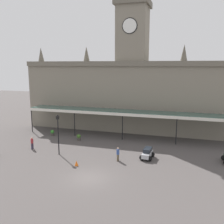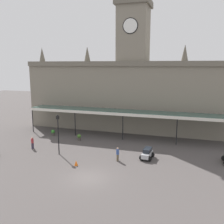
# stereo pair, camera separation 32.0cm
# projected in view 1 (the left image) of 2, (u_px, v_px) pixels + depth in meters

# --- Properties ---
(ground_plane) EXTENTS (140.00, 140.00, 0.00)m
(ground_plane) POSITION_uv_depth(u_px,v_px,m) (89.00, 178.00, 25.12)
(ground_plane) COLOR #4C4645
(station_building) EXTENTS (37.10, 6.03, 21.57)m
(station_building) POSITION_uv_depth(u_px,v_px,m) (132.00, 91.00, 42.79)
(station_building) COLOR gray
(station_building) RESTS_ON ground
(entrance_canopy) EXTENTS (31.90, 3.26, 4.25)m
(entrance_canopy) POSITION_uv_depth(u_px,v_px,m) (125.00, 112.00, 38.38)
(entrance_canopy) COLOR #38564C
(entrance_canopy) RESTS_ON ground
(car_silver_estate) EXTENTS (1.68, 2.32, 1.27)m
(car_silver_estate) POSITION_uv_depth(u_px,v_px,m) (147.00, 154.00, 30.28)
(car_silver_estate) COLOR #B2B5BA
(car_silver_estate) RESTS_ON ground
(pedestrian_crossing_forecourt) EXTENTS (0.34, 0.39, 1.67)m
(pedestrian_crossing_forecourt) POSITION_uv_depth(u_px,v_px,m) (118.00, 154.00, 29.43)
(pedestrian_crossing_forecourt) COLOR brown
(pedestrian_crossing_forecourt) RESTS_ON ground
(pedestrian_near_entrance) EXTENTS (0.34, 0.38, 1.67)m
(pedestrian_near_entrance) POSITION_uv_depth(u_px,v_px,m) (32.00, 143.00, 33.60)
(pedestrian_near_entrance) COLOR #3F384C
(pedestrian_near_entrance) RESTS_ON ground
(victorian_lamppost) EXTENTS (0.30, 0.30, 5.17)m
(victorian_lamppost) POSITION_uv_depth(u_px,v_px,m) (58.00, 130.00, 31.18)
(victorian_lamppost) COLOR black
(victorian_lamppost) RESTS_ON ground
(traffic_cone) EXTENTS (0.40, 0.40, 0.60)m
(traffic_cone) POSITION_uv_depth(u_px,v_px,m) (76.00, 163.00, 28.15)
(traffic_cone) COLOR orange
(traffic_cone) RESTS_ON ground
(planter_near_kerb) EXTENTS (0.60, 0.60, 0.96)m
(planter_near_kerb) POSITION_uv_depth(u_px,v_px,m) (79.00, 137.00, 37.52)
(planter_near_kerb) COLOR #47423D
(planter_near_kerb) RESTS_ON ground
(planter_forecourt_centre) EXTENTS (0.60, 0.60, 0.96)m
(planter_forecourt_centre) POSITION_uv_depth(u_px,v_px,m) (52.00, 133.00, 39.99)
(planter_forecourt_centre) COLOR #47423D
(planter_forecourt_centre) RESTS_ON ground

